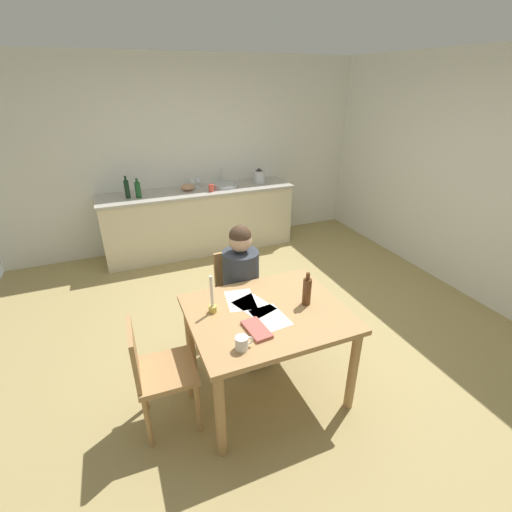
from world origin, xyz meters
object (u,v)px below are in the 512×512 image
at_px(candlestick, 212,302).
at_px(mixing_bowl, 188,187).
at_px(chair_side_empty, 157,371).
at_px(bottle_vinegar, 138,190).
at_px(chair_at_table, 238,293).
at_px(wine_bottle_on_table, 307,291).
at_px(bottle_oil, 127,189).
at_px(sink_unit, 225,185).
at_px(teacup_on_counter, 211,188).
at_px(wine_glass_near_sink, 198,179).
at_px(coffee_mug, 242,343).
at_px(book_magazine, 257,329).
at_px(dining_table, 267,324).
at_px(wine_glass_by_kettle, 192,180).
at_px(person_seated, 244,283).
at_px(stovetop_kettle, 259,176).

height_order(candlestick, mixing_bowl, candlestick).
height_order(chair_side_empty, bottle_vinegar, bottle_vinegar).
distance_m(chair_at_table, candlestick, 0.77).
xyz_separation_m(wine_bottle_on_table, mixing_bowl, (-0.23, 2.89, 0.08)).
bearing_deg(bottle_oil, sink_unit, 1.73).
bearing_deg(teacup_on_counter, wine_glass_near_sink, 109.20).
bearing_deg(coffee_mug, wine_glass_near_sink, 80.07).
xyz_separation_m(sink_unit, mixing_bowl, (-0.53, 0.03, 0.02)).
height_order(chair_side_empty, candlestick, candlestick).
xyz_separation_m(chair_at_table, book_magazine, (-0.19, -0.89, 0.27)).
bearing_deg(teacup_on_counter, coffee_mug, -102.81).
height_order(chair_at_table, chair_side_empty, same).
xyz_separation_m(sink_unit, wine_glass_near_sink, (-0.34, 0.15, 0.09)).
distance_m(dining_table, wine_glass_by_kettle, 3.02).
distance_m(coffee_mug, bottle_oil, 3.15).
height_order(dining_table, chair_at_table, chair_at_table).
bearing_deg(chair_side_empty, dining_table, 0.71).
bearing_deg(person_seated, book_magazine, -104.32).
height_order(wine_bottle_on_table, teacup_on_counter, wine_bottle_on_table).
height_order(chair_at_table, book_magazine, chair_at_table).
bearing_deg(sink_unit, coffee_mug, -106.27).
bearing_deg(book_magazine, teacup_on_counter, 74.04).
bearing_deg(coffee_mug, person_seated, 68.58).
relative_size(chair_side_empty, sink_unit, 2.43).
xyz_separation_m(person_seated, mixing_bowl, (0.05, 2.30, 0.26)).
relative_size(chair_at_table, sink_unit, 2.43).
distance_m(bottle_oil, bottle_vinegar, 0.13).
bearing_deg(mixing_bowl, candlestick, -99.40).
height_order(dining_table, teacup_on_counter, teacup_on_counter).
relative_size(dining_table, stovetop_kettle, 5.18).
relative_size(chair_at_table, book_magazine, 3.58).
distance_m(wine_bottle_on_table, stovetop_kettle, 2.98).
bearing_deg(wine_glass_near_sink, chair_at_table, -95.98).
xyz_separation_m(chair_at_table, stovetop_kettle, (1.11, 2.13, 0.51)).
xyz_separation_m(coffee_mug, wine_bottle_on_table, (0.63, 0.29, 0.07)).
bearing_deg(wine_glass_by_kettle, chair_at_table, -93.71).
height_order(dining_table, stovetop_kettle, stovetop_kettle).
xyz_separation_m(mixing_bowl, wine_glass_near_sink, (0.18, 0.12, 0.07)).
bearing_deg(book_magazine, wine_bottle_on_table, 13.25).
relative_size(chair_side_empty, wine_glass_by_kettle, 5.69).
xyz_separation_m(mixing_bowl, teacup_on_counter, (0.29, -0.18, 0.01)).
distance_m(candlestick, wine_glass_by_kettle, 2.90).
height_order(stovetop_kettle, wine_glass_by_kettle, stovetop_kettle).
bearing_deg(wine_bottle_on_table, candlestick, 166.19).
xyz_separation_m(bottle_oil, mixing_bowl, (0.79, 0.07, -0.08)).
distance_m(dining_table, chair_at_table, 0.73).
height_order(chair_at_table, wine_glass_near_sink, wine_glass_near_sink).
relative_size(person_seated, wine_bottle_on_table, 4.51).
distance_m(candlestick, wine_bottle_on_table, 0.70).
height_order(person_seated, wine_glass_near_sink, person_seated).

